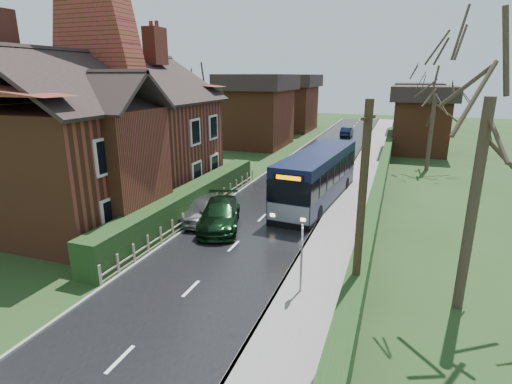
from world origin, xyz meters
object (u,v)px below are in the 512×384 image
at_px(car_green, 220,214).
at_px(telegraph_pole, 360,221).
at_px(bus, 317,177).
at_px(bus_stop_sign, 302,250).
at_px(car_silver, 204,209).
at_px(brick_house, 107,133).

bearing_deg(car_green, telegraph_pole, -59.48).
xyz_separation_m(bus, bus_stop_sign, (1.63, -10.91, 0.18)).
relative_size(bus, car_silver, 2.70).
bearing_deg(bus_stop_sign, car_green, 121.78).
xyz_separation_m(car_silver, car_green, (1.20, -0.62, 0.03)).
bearing_deg(bus, car_green, -117.52).
distance_m(bus, car_silver, 7.34).
xyz_separation_m(bus, car_silver, (-5.00, -5.30, -0.88)).
height_order(car_silver, telegraph_pole, telegraph_pole).
bearing_deg(telegraph_pole, car_green, 155.48).
distance_m(brick_house, car_silver, 7.00).
distance_m(car_green, telegraph_pole, 10.11).
bearing_deg(car_silver, telegraph_pole, -35.37).
distance_m(car_green, bus_stop_sign, 7.45).
relative_size(brick_house, bus, 1.40).
relative_size(car_silver, bus_stop_sign, 1.47).
relative_size(bus_stop_sign, telegraph_pole, 0.38).
bearing_deg(car_green, car_silver, 133.68).
distance_m(brick_house, bus, 12.41).
height_order(bus_stop_sign, telegraph_pole, telegraph_pole).
relative_size(bus, bus_stop_sign, 3.97).
bearing_deg(brick_house, bus, 25.19).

